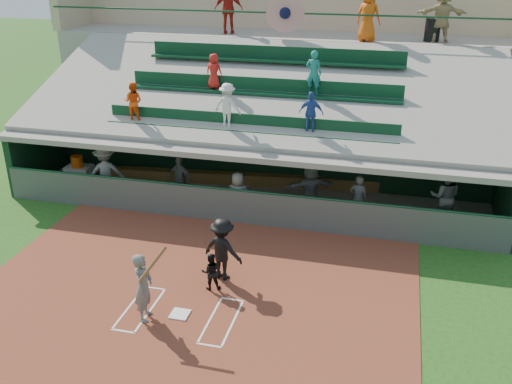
% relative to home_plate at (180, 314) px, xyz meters
% --- Properties ---
extents(ground, '(100.00, 100.00, 0.00)m').
position_rel_home_plate_xyz_m(ground, '(0.00, 0.00, -0.04)').
color(ground, '#204E16').
rests_on(ground, ground).
extents(dirt_slab, '(11.00, 9.00, 0.02)m').
position_rel_home_plate_xyz_m(dirt_slab, '(0.00, 0.50, -0.03)').
color(dirt_slab, brown).
rests_on(dirt_slab, ground).
extents(home_plate, '(0.43, 0.43, 0.03)m').
position_rel_home_plate_xyz_m(home_plate, '(0.00, 0.00, 0.00)').
color(home_plate, white).
rests_on(home_plate, dirt_slab).
extents(batters_box_chalk, '(2.65, 1.85, 0.01)m').
position_rel_home_plate_xyz_m(batters_box_chalk, '(0.00, 0.00, -0.01)').
color(batters_box_chalk, white).
rests_on(batters_box_chalk, dirt_slab).
extents(dugout_floor, '(16.00, 3.50, 0.04)m').
position_rel_home_plate_xyz_m(dugout_floor, '(0.00, 6.75, -0.02)').
color(dugout_floor, gray).
rests_on(dugout_floor, ground).
extents(concourse_slab, '(20.00, 3.00, 4.60)m').
position_rel_home_plate_xyz_m(concourse_slab, '(0.00, 13.50, 2.26)').
color(concourse_slab, gray).
rests_on(concourse_slab, ground).
extents(grandstand, '(20.40, 10.40, 7.80)m').
position_rel_home_plate_xyz_m(grandstand, '(-0.01, 10.51, 2.23)').
color(grandstand, '#505550').
rests_on(grandstand, ground).
extents(batter_at_plate, '(0.87, 0.75, 1.95)m').
position_rel_home_plate_xyz_m(batter_at_plate, '(-0.72, -0.30, 0.84)').
color(batter_at_plate, '#575A55').
rests_on(batter_at_plate, dirt_slab).
extents(catcher, '(0.59, 0.53, 0.99)m').
position_rel_home_plate_xyz_m(catcher, '(0.37, 1.24, 0.48)').
color(catcher, black).
rests_on(catcher, dirt_slab).
extents(home_umpire, '(1.22, 0.90, 1.69)m').
position_rel_home_plate_xyz_m(home_umpire, '(0.51, 1.82, 0.83)').
color(home_umpire, black).
rests_on(home_umpire, dirt_slab).
extents(dugout_bench, '(13.16, 1.92, 0.40)m').
position_rel_home_plate_xyz_m(dugout_bench, '(0.11, 8.10, 0.20)').
color(dugout_bench, olive).
rests_on(dugout_bench, dugout_floor).
extents(white_table, '(0.90, 0.69, 0.77)m').
position_rel_home_plate_xyz_m(white_table, '(-6.25, 6.39, 0.39)').
color(white_table, silver).
rests_on(white_table, dugout_floor).
extents(water_cooler, '(0.40, 0.40, 0.40)m').
position_rel_home_plate_xyz_m(water_cooler, '(-6.23, 6.31, 0.98)').
color(water_cooler, '#E4580D').
rests_on(water_cooler, white_table).
extents(dugout_player_a, '(1.44, 1.17, 1.95)m').
position_rel_home_plate_xyz_m(dugout_player_a, '(-4.73, 5.57, 0.98)').
color(dugout_player_a, '#5C5F5A').
rests_on(dugout_player_a, dugout_floor).
extents(dugout_player_b, '(1.01, 0.66, 1.59)m').
position_rel_home_plate_xyz_m(dugout_player_b, '(-2.28, 6.11, 0.80)').
color(dugout_player_b, '#5C5F59').
rests_on(dugout_player_b, dugout_floor).
extents(dugout_player_c, '(0.78, 0.52, 1.56)m').
position_rel_home_plate_xyz_m(dugout_player_c, '(-0.04, 5.24, 0.79)').
color(dugout_player_c, '#50524E').
rests_on(dugout_player_c, dugout_floor).
extents(dugout_player_d, '(1.66, 1.13, 1.71)m').
position_rel_home_plate_xyz_m(dugout_player_d, '(2.08, 6.19, 0.86)').
color(dugout_player_d, '#585B56').
rests_on(dugout_player_d, dugout_floor).
extents(dugout_player_e, '(0.61, 0.45, 1.54)m').
position_rel_home_plate_xyz_m(dugout_player_e, '(3.61, 5.97, 0.78)').
color(dugout_player_e, '#50524E').
rests_on(dugout_player_e, dugout_floor).
extents(dugout_player_f, '(0.92, 0.73, 1.85)m').
position_rel_home_plate_xyz_m(dugout_player_f, '(6.19, 6.40, 0.93)').
color(dugout_player_f, '#5F615C').
rests_on(dugout_player_f, dugout_floor).
extents(trash_bin, '(0.57, 0.57, 0.86)m').
position_rel_home_plate_xyz_m(trash_bin, '(5.54, 12.94, 5.00)').
color(trash_bin, black).
rests_on(trash_bin, concourse_slab).
extents(concourse_staff_a, '(1.23, 0.71, 1.98)m').
position_rel_home_plate_xyz_m(concourse_staff_a, '(-2.55, 12.95, 5.55)').
color(concourse_staff_a, '#A51B12').
rests_on(concourse_staff_a, concourse_slab).
extents(concourse_staff_b, '(1.07, 0.86, 1.92)m').
position_rel_home_plate_xyz_m(concourse_staff_b, '(3.12, 12.34, 5.52)').
color(concourse_staff_b, '#CF500C').
rests_on(concourse_staff_b, concourse_slab).
extents(concourse_staff_c, '(1.87, 0.72, 1.98)m').
position_rel_home_plate_xyz_m(concourse_staff_c, '(5.81, 12.78, 5.55)').
color(concourse_staff_c, tan).
rests_on(concourse_staff_c, concourse_slab).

